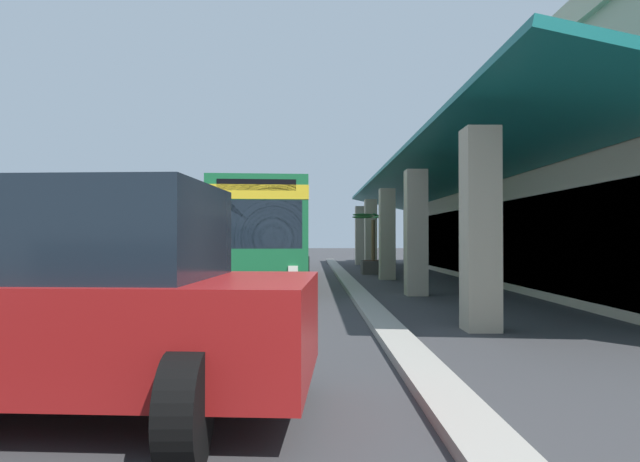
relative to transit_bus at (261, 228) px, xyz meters
name	(u,v)px	position (x,y,z in m)	size (l,w,h in m)	color
ground	(419,278)	(-1.52, 5.79, -1.85)	(120.00, 120.00, 0.00)	#38383A
curb_strip	(345,278)	(-0.86, 2.96, -1.79)	(32.48, 0.50, 0.12)	#9E998E
plaza_building	(606,189)	(-0.86, 12.58, 1.46)	(27.36, 13.82, 6.63)	#B2A88E
transit_bus	(261,228)	(0.00, 0.00, 0.00)	(11.36, 3.35, 3.34)	#196638
parked_suv_red	(30,296)	(14.03, -0.69, -0.84)	(2.93, 4.92, 1.97)	maroon
pedestrian	(123,281)	(11.41, -0.81, -0.92)	(0.54, 0.47, 1.67)	#726651
potted_palm	(373,259)	(-3.89, 4.34, -1.24)	(1.89, 1.79, 2.60)	#4C4742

